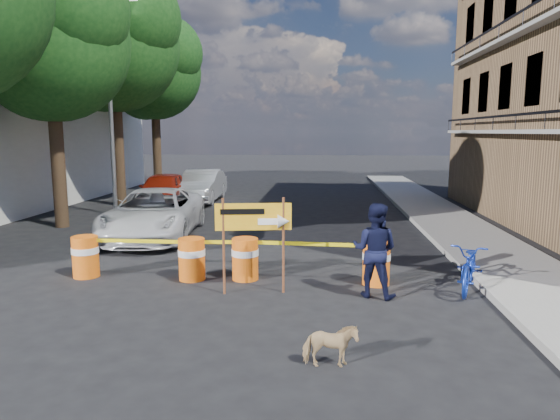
% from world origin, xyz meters
% --- Properties ---
extents(ground, '(120.00, 120.00, 0.00)m').
position_xyz_m(ground, '(0.00, 0.00, 0.00)').
color(ground, black).
rests_on(ground, ground).
extents(sidewalk_east, '(2.40, 40.00, 0.15)m').
position_xyz_m(sidewalk_east, '(6.20, 6.00, 0.07)').
color(sidewalk_east, gray).
rests_on(sidewalk_east, ground).
extents(tree_mid_a, '(5.25, 5.00, 8.68)m').
position_xyz_m(tree_mid_a, '(-6.74, 7.00, 6.01)').
color(tree_mid_a, '#332316').
rests_on(tree_mid_a, ground).
extents(tree_mid_b, '(5.67, 5.40, 9.62)m').
position_xyz_m(tree_mid_b, '(-6.73, 12.00, 6.71)').
color(tree_mid_b, '#332316').
rests_on(tree_mid_b, ground).
extents(tree_far, '(5.04, 4.80, 8.84)m').
position_xyz_m(tree_far, '(-6.74, 17.00, 6.22)').
color(tree_far, '#332316').
rests_on(tree_far, ground).
extents(streetlamp, '(1.25, 0.18, 8.00)m').
position_xyz_m(streetlamp, '(-5.93, 9.50, 4.38)').
color(streetlamp, gray).
rests_on(streetlamp, ground).
extents(barrel_far_left, '(0.58, 0.58, 0.90)m').
position_xyz_m(barrel_far_left, '(-3.31, 1.47, 0.47)').
color(barrel_far_left, orange).
rests_on(barrel_far_left, ground).
extents(barrel_mid_left, '(0.58, 0.58, 0.90)m').
position_xyz_m(barrel_mid_left, '(-0.94, 1.45, 0.47)').
color(barrel_mid_left, orange).
rests_on(barrel_mid_left, ground).
extents(barrel_mid_right, '(0.58, 0.58, 0.90)m').
position_xyz_m(barrel_mid_right, '(0.20, 1.56, 0.47)').
color(barrel_mid_right, orange).
rests_on(barrel_mid_right, ground).
extents(barrel_far_right, '(0.58, 0.58, 0.90)m').
position_xyz_m(barrel_far_right, '(2.96, 1.42, 0.47)').
color(barrel_far_right, orange).
rests_on(barrel_far_right, ground).
extents(detour_sign, '(1.46, 0.35, 1.90)m').
position_xyz_m(detour_sign, '(0.71, 0.66, 1.39)').
color(detour_sign, '#592D19').
rests_on(detour_sign, ground).
extents(pedestrian, '(1.07, 0.96, 1.82)m').
position_xyz_m(pedestrian, '(2.84, 0.66, 0.91)').
color(pedestrian, black).
rests_on(pedestrian, ground).
extents(bicycle, '(0.99, 1.18, 1.92)m').
position_xyz_m(bicycle, '(4.80, 1.20, 0.96)').
color(bicycle, '#1431AA').
rests_on(bicycle, ground).
extents(dog, '(0.75, 0.39, 0.62)m').
position_xyz_m(dog, '(1.95, -2.38, 0.31)').
color(dog, tan).
rests_on(dog, ground).
extents(suv_white, '(2.86, 5.40, 1.45)m').
position_xyz_m(suv_white, '(-3.17, 5.63, 0.72)').
color(suv_white, silver).
rests_on(suv_white, ground).
extents(sedan_red, '(2.05, 4.42, 1.46)m').
position_xyz_m(sedan_red, '(-4.80, 11.60, 0.73)').
color(sedan_red, maroon).
rests_on(sedan_red, ground).
extents(sedan_silver, '(1.58, 4.40, 1.45)m').
position_xyz_m(sedan_silver, '(-3.56, 13.40, 0.72)').
color(sedan_silver, '#B1B3B8').
rests_on(sedan_silver, ground).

